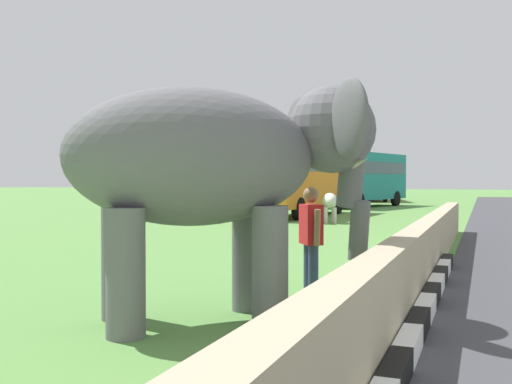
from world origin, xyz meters
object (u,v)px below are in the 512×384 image
at_px(bus_teal, 362,175).
at_px(bus_red, 368,176).
at_px(bus_orange, 297,173).
at_px(elephant, 221,162).
at_px(person_handler, 311,237).
at_px(cow_near, 330,202).

height_order(bus_teal, bus_red, same).
bearing_deg(bus_teal, bus_orange, 174.35).
height_order(elephant, bus_red, bus_red).
distance_m(person_handler, bus_red, 42.25).
xyz_separation_m(bus_red, cow_near, (-26.38, -3.29, -1.21)).
bearing_deg(bus_red, elephant, -171.87).
distance_m(elephant, bus_red, 43.69).
xyz_separation_m(bus_orange, cow_near, (-3.77, -2.57, -1.21)).
bearing_deg(elephant, bus_teal, 7.96).
relative_size(elephant, cow_near, 2.04).
bearing_deg(person_handler, cow_near, 13.22).
height_order(elephant, cow_near, elephant).
distance_m(bus_teal, bus_red, 12.00).
xyz_separation_m(person_handler, bus_red, (41.67, 6.88, 1.15)).
bearing_deg(bus_red, person_handler, -170.62).
distance_m(elephant, bus_orange, 21.35).
distance_m(elephant, bus_teal, 31.69).
relative_size(person_handler, cow_near, 0.86).
height_order(bus_orange, bus_teal, same).
relative_size(bus_red, cow_near, 4.73).
distance_m(bus_teal, cow_near, 14.64).
distance_m(bus_red, cow_near, 26.61).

